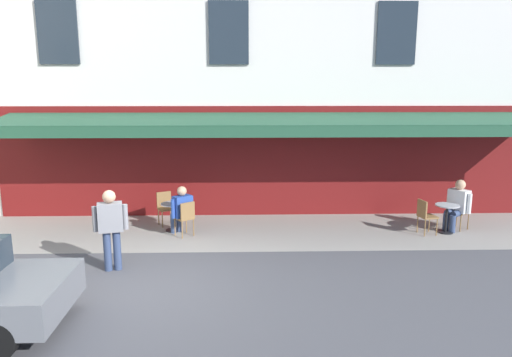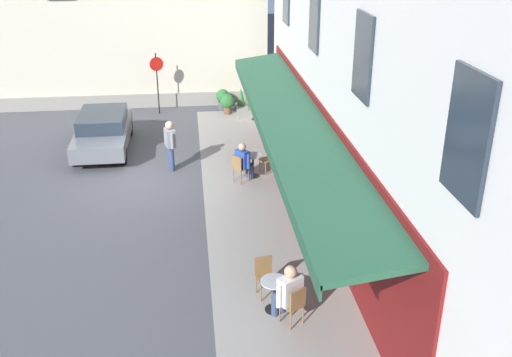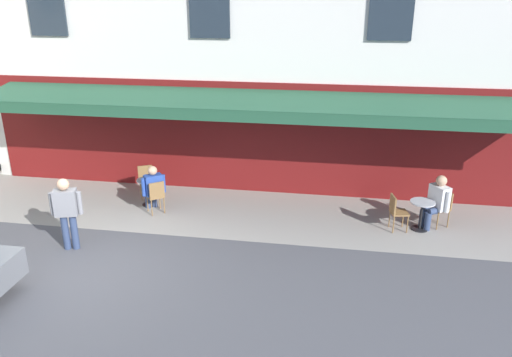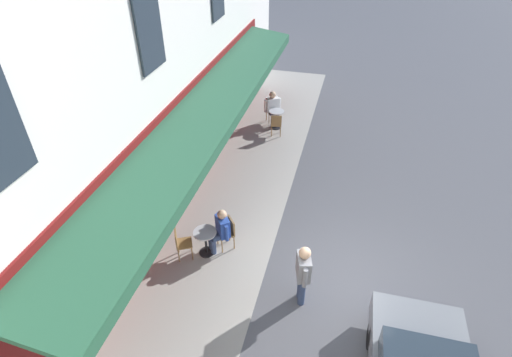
{
  "view_description": "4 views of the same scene",
  "coord_description": "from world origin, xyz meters",
  "px_view_note": "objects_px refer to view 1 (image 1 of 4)",
  "views": [
    {
      "loc": [
        -2.07,
        8.45,
        3.78
      ],
      "look_at": [
        -2.39,
        -3.8,
        1.33
      ],
      "focal_mm": 32.82,
      "sensor_mm": 36.0,
      "label": 1
    },
    {
      "loc": [
        -17.56,
        -1.54,
        7.71
      ],
      "look_at": [
        -3.25,
        -3.19,
        1.29
      ],
      "focal_mm": 41.14,
      "sensor_mm": 36.0,
      "label": 2
    },
    {
      "loc": [
        -5.13,
        8.34,
        5.47
      ],
      "look_at": [
        -3.31,
        -2.58,
        1.3
      ],
      "focal_mm": 34.52,
      "sensor_mm": 36.0,
      "label": 3
    },
    {
      "loc": [
        6.57,
        -0.36,
        7.79
      ],
      "look_at": [
        -2.51,
        -2.7,
        0.93
      ],
      "focal_mm": 27.79,
      "sensor_mm": 36.0,
      "label": 4
    }
  ],
  "objects_px": {
    "cafe_chair_wicker_back_row": "(186,216)",
    "seated_patron_in_blue": "(181,209)",
    "cafe_table_near_entrance": "(447,214)",
    "cafe_table_mid_terrace": "(173,213)",
    "seated_companion_in_white": "(457,204)",
    "cafe_chair_wicker_kerbside": "(165,205)",
    "cafe_chair_wicker_corner_right": "(461,209)",
    "cafe_chair_wicker_corner_left": "(425,214)",
    "walking_pedestrian_in_grey": "(111,224)"
  },
  "relations": [
    {
      "from": "seated_patron_in_blue",
      "to": "seated_companion_in_white",
      "type": "xyz_separation_m",
      "value": [
        -7.22,
        -0.2,
        0.03
      ]
    },
    {
      "from": "cafe_table_near_entrance",
      "to": "cafe_chair_wicker_corner_right",
      "type": "height_order",
      "value": "cafe_chair_wicker_corner_right"
    },
    {
      "from": "cafe_chair_wicker_kerbside",
      "to": "cafe_chair_wicker_corner_right",
      "type": "bearing_deg",
      "value": 175.9
    },
    {
      "from": "cafe_chair_wicker_back_row",
      "to": "cafe_chair_wicker_corner_left",
      "type": "bearing_deg",
      "value": -179.8
    },
    {
      "from": "cafe_table_near_entrance",
      "to": "cafe_table_mid_terrace",
      "type": "height_order",
      "value": "same"
    },
    {
      "from": "cafe_chair_wicker_back_row",
      "to": "walking_pedestrian_in_grey",
      "type": "bearing_deg",
      "value": 59.74
    },
    {
      "from": "cafe_chair_wicker_corner_left",
      "to": "cafe_chair_wicker_corner_right",
      "type": "distance_m",
      "value": 1.24
    },
    {
      "from": "cafe_table_near_entrance",
      "to": "cafe_chair_wicker_kerbside",
      "type": "bearing_deg",
      "value": -6.95
    },
    {
      "from": "cafe_chair_wicker_corner_left",
      "to": "seated_companion_in_white",
      "type": "height_order",
      "value": "seated_companion_in_white"
    },
    {
      "from": "cafe_table_near_entrance",
      "to": "walking_pedestrian_in_grey",
      "type": "distance_m",
      "value": 8.33
    },
    {
      "from": "cafe_table_mid_terrace",
      "to": "seated_companion_in_white",
      "type": "xyz_separation_m",
      "value": [
        -7.49,
        0.12,
        0.23
      ]
    },
    {
      "from": "cafe_table_mid_terrace",
      "to": "seated_companion_in_white",
      "type": "relative_size",
      "value": 0.55
    },
    {
      "from": "cafe_table_mid_terrace",
      "to": "cafe_chair_wicker_back_row",
      "type": "height_order",
      "value": "cafe_chair_wicker_back_row"
    },
    {
      "from": "cafe_chair_wicker_corner_right",
      "to": "cafe_table_mid_terrace",
      "type": "bearing_deg",
      "value": -0.04
    },
    {
      "from": "cafe_chair_wicker_back_row",
      "to": "seated_patron_in_blue",
      "type": "xyz_separation_m",
      "value": [
        0.14,
        -0.17,
        0.14
      ]
    },
    {
      "from": "cafe_table_mid_terrace",
      "to": "seated_companion_in_white",
      "type": "height_order",
      "value": "seated_companion_in_white"
    },
    {
      "from": "cafe_chair_wicker_back_row",
      "to": "cafe_chair_wicker_kerbside",
      "type": "distance_m",
      "value": 1.26
    },
    {
      "from": "cafe_chair_wicker_corner_right",
      "to": "seated_companion_in_white",
      "type": "distance_m",
      "value": 0.28
    },
    {
      "from": "cafe_chair_wicker_corner_left",
      "to": "seated_companion_in_white",
      "type": "xyz_separation_m",
      "value": [
        -0.97,
        -0.35,
        0.17
      ]
    },
    {
      "from": "cafe_chair_wicker_back_row",
      "to": "seated_patron_in_blue",
      "type": "distance_m",
      "value": 0.26
    },
    {
      "from": "cafe_table_mid_terrace",
      "to": "seated_patron_in_blue",
      "type": "relative_size",
      "value": 0.58
    },
    {
      "from": "cafe_chair_wicker_back_row",
      "to": "seated_patron_in_blue",
      "type": "height_order",
      "value": "seated_patron_in_blue"
    },
    {
      "from": "cafe_chair_wicker_corner_left",
      "to": "cafe_chair_wicker_kerbside",
      "type": "relative_size",
      "value": 1.0
    },
    {
      "from": "seated_patron_in_blue",
      "to": "walking_pedestrian_in_grey",
      "type": "xyz_separation_m",
      "value": [
        1.12,
        2.32,
        0.3
      ]
    },
    {
      "from": "seated_companion_in_white",
      "to": "cafe_chair_wicker_back_row",
      "type": "bearing_deg",
      "value": 2.97
    },
    {
      "from": "cafe_table_mid_terrace",
      "to": "cafe_chair_wicker_corner_left",
      "type": "bearing_deg",
      "value": 175.9
    },
    {
      "from": "cafe_chair_wicker_kerbside",
      "to": "walking_pedestrian_in_grey",
      "type": "distance_m",
      "value": 3.29
    },
    {
      "from": "cafe_table_near_entrance",
      "to": "cafe_table_mid_terrace",
      "type": "bearing_deg",
      "value": -2.73
    },
    {
      "from": "cafe_chair_wicker_kerbside",
      "to": "seated_patron_in_blue",
      "type": "xyz_separation_m",
      "value": [
        -0.55,
        0.89,
        0.14
      ]
    },
    {
      "from": "cafe_table_mid_terrace",
      "to": "cafe_chair_wicker_corner_right",
      "type": "bearing_deg",
      "value": 179.96
    },
    {
      "from": "cafe_chair_wicker_corner_right",
      "to": "seated_patron_in_blue",
      "type": "height_order",
      "value": "seated_patron_in_blue"
    },
    {
      "from": "cafe_chair_wicker_corner_right",
      "to": "seated_patron_in_blue",
      "type": "bearing_deg",
      "value": 2.45
    },
    {
      "from": "cafe_chair_wicker_back_row",
      "to": "cafe_chair_wicker_kerbside",
      "type": "relative_size",
      "value": 1.0
    },
    {
      "from": "cafe_chair_wicker_corner_left",
      "to": "seated_patron_in_blue",
      "type": "xyz_separation_m",
      "value": [
        6.25,
        -0.14,
        0.14
      ]
    },
    {
      "from": "cafe_chair_wicker_back_row",
      "to": "cafe_table_near_entrance",
      "type": "bearing_deg",
      "value": -178.74
    },
    {
      "from": "cafe_table_near_entrance",
      "to": "seated_patron_in_blue",
      "type": "bearing_deg",
      "value": -0.14
    },
    {
      "from": "cafe_table_mid_terrace",
      "to": "cafe_chair_wicker_kerbside",
      "type": "xyz_separation_m",
      "value": [
        0.28,
        -0.56,
        0.06
      ]
    },
    {
      "from": "cafe_chair_wicker_corner_right",
      "to": "cafe_chair_wicker_kerbside",
      "type": "height_order",
      "value": "same"
    },
    {
      "from": "cafe_table_near_entrance",
      "to": "seated_companion_in_white",
      "type": "xyz_separation_m",
      "value": [
        -0.35,
        -0.22,
        0.23
      ]
    },
    {
      "from": "cafe_chair_wicker_corner_left",
      "to": "walking_pedestrian_in_grey",
      "type": "relative_size",
      "value": 0.54
    },
    {
      "from": "cafe_chair_wicker_corner_left",
      "to": "seated_companion_in_white",
      "type": "distance_m",
      "value": 1.05
    },
    {
      "from": "cafe_table_mid_terrace",
      "to": "cafe_chair_wicker_back_row",
      "type": "distance_m",
      "value": 0.63
    },
    {
      "from": "cafe_chair_wicker_corner_left",
      "to": "cafe_table_near_entrance",
      "type": "bearing_deg",
      "value": -168.35
    },
    {
      "from": "seated_patron_in_blue",
      "to": "cafe_chair_wicker_corner_left",
      "type": "bearing_deg",
      "value": 178.67
    },
    {
      "from": "cafe_chair_wicker_kerbside",
      "to": "walking_pedestrian_in_grey",
      "type": "height_order",
      "value": "walking_pedestrian_in_grey"
    },
    {
      "from": "cafe_table_near_entrance",
      "to": "seated_patron_in_blue",
      "type": "height_order",
      "value": "seated_patron_in_blue"
    },
    {
      "from": "cafe_chair_wicker_corner_right",
      "to": "walking_pedestrian_in_grey",
      "type": "relative_size",
      "value": 0.54
    },
    {
      "from": "cafe_chair_wicker_back_row",
      "to": "cafe_table_mid_terrace",
      "type": "bearing_deg",
      "value": -50.59
    },
    {
      "from": "cafe_table_near_entrance",
      "to": "cafe_table_mid_terrace",
      "type": "distance_m",
      "value": 7.14
    },
    {
      "from": "cafe_chair_wicker_corner_left",
      "to": "cafe_chair_wicker_corner_right",
      "type": "bearing_deg",
      "value": -158.23
    }
  ]
}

